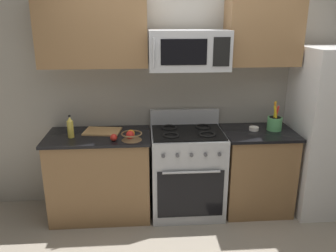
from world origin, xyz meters
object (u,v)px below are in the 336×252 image
Objects in this scene: utensil_crock at (275,123)px; refrigerator at (336,131)px; microwave at (189,50)px; bottle_oil at (70,127)px; cutting_board at (102,131)px; prep_bowl at (254,128)px; range_oven at (187,171)px; apple_loose at (114,137)px; fruit_basket at (131,136)px.

refrigerator is at bearing -4.10° from utensil_crock.
microwave is 1.40m from bottle_oil.
cutting_board is 3.60× the size of prep_bowl.
refrigerator is at bearing -0.61° from range_oven.
refrigerator is at bearing -1.56° from microwave.
utensil_crock is 1.38× the size of bottle_oil.
microwave is 3.39× the size of bottle_oil.
microwave is 2.11× the size of cutting_board.
prep_bowl is (1.47, 0.22, -0.01)m from apple_loose.
fruit_basket is 0.90× the size of bottle_oil.
refrigerator is 2.29× the size of microwave.
refrigerator is 7.76× the size of bottle_oil.
microwave is (-1.61, 0.04, 0.86)m from refrigerator.
bottle_oil is 1.90m from prep_bowl.
bottle_oil is at bearing 162.62° from apple_loose.
microwave is (-0.00, 0.03, 1.28)m from range_oven.
microwave is 2.46× the size of utensil_crock.
prep_bowl is (1.61, -0.06, 0.01)m from cutting_board.
fruit_basket is 2.02× the size of prep_bowl.
range_oven is 3.44× the size of utensil_crock.
apple_loose is at bearing -63.66° from cutting_board.
range_oven is 5.27× the size of fruit_basket.
microwave reaches higher than prep_bowl.
range_oven reaches higher than fruit_basket.
range_oven is 10.63× the size of prep_bowl.
utensil_crock is 4.48× the size of apple_loose.
refrigerator is 0.89m from prep_bowl.
refrigerator reaches higher than fruit_basket.
utensil_crock is 1.53m from fruit_basket.
apple_loose is at bearing -171.47° from prep_bowl.
cutting_board is 1.61× the size of bottle_oil.
refrigerator is (1.61, -0.02, 0.42)m from range_oven.
cutting_board is at bearing 26.32° from bottle_oil.
fruit_basket is at bearing -163.21° from range_oven.
cutting_board is at bearing 173.90° from range_oven.
bottle_oil is at bearing -177.53° from range_oven.
fruit_basket is (-1.51, -0.21, -0.04)m from utensil_crock.
microwave is 1.09m from prep_bowl.
range_oven is 1.40× the size of microwave.
microwave is at bearing -179.73° from utensil_crock.
cutting_board is (-2.50, 0.11, 0.03)m from refrigerator.
range_oven is 1.07m from utensil_crock.
cutting_board is (-0.89, 0.07, -0.84)m from microwave.
utensil_crock is 0.23m from prep_bowl.
prep_bowl is at bearing 179.63° from utensil_crock.
utensil_crock is at bearing 175.90° from refrigerator.
microwave reaches higher than utensil_crock.
bottle_oil reaches higher than apple_loose.
utensil_crock is at bearing 1.90° from range_oven.
microwave reaches higher than fruit_basket.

